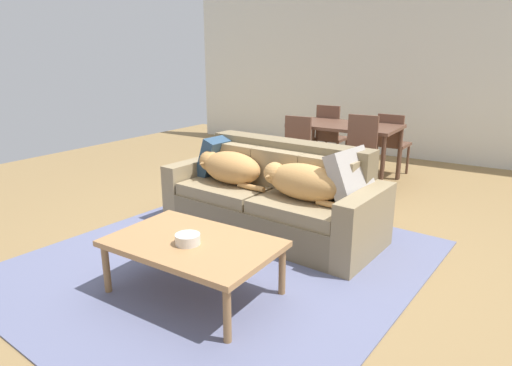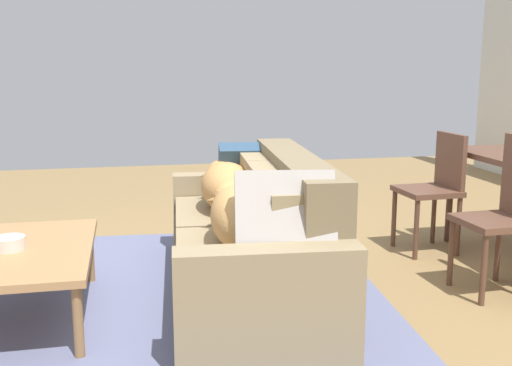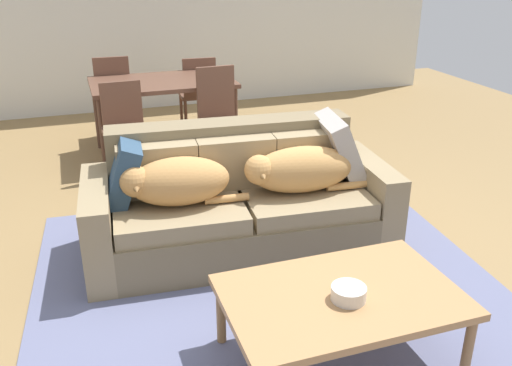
# 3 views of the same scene
# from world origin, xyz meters

# --- Properties ---
(ground_plane) EXTENTS (10.00, 10.00, 0.00)m
(ground_plane) POSITION_xyz_m (0.00, 0.00, 0.00)
(ground_plane) COLOR olive
(area_rug) EXTENTS (3.10, 3.35, 0.01)m
(area_rug) POSITION_xyz_m (-0.04, -0.77, 0.01)
(area_rug) COLOR slate
(area_rug) RESTS_ON ground
(couch) EXTENTS (2.13, 1.01, 0.85)m
(couch) POSITION_xyz_m (-0.03, 0.04, 0.33)
(couch) COLOR #77674B
(couch) RESTS_ON ground
(dog_on_left_cushion) EXTENTS (0.81, 0.40, 0.31)m
(dog_on_left_cushion) POSITION_xyz_m (-0.48, -0.06, 0.59)
(dog_on_left_cushion) COLOR tan
(dog_on_left_cushion) RESTS_ON couch
(dog_on_right_cushion) EXTENTS (0.88, 0.37, 0.31)m
(dog_on_right_cushion) POSITION_xyz_m (0.34, -0.13, 0.60)
(dog_on_right_cushion) COLOR tan
(dog_on_right_cushion) RESTS_ON couch
(throw_pillow_by_left_arm) EXTENTS (0.30, 0.43, 0.43)m
(throw_pillow_by_left_arm) POSITION_xyz_m (-0.78, 0.15, 0.62)
(throw_pillow_by_left_arm) COLOR navy
(throw_pillow_by_left_arm) RESTS_ON couch
(throw_pillow_by_right_arm) EXTENTS (0.37, 0.52, 0.49)m
(throw_pillow_by_right_arm) POSITION_xyz_m (0.73, 0.03, 0.65)
(throw_pillow_by_right_arm) COLOR #AAA39C
(throw_pillow_by_right_arm) RESTS_ON couch
(coffee_table) EXTENTS (1.16, 0.75, 0.41)m
(coffee_table) POSITION_xyz_m (0.09, -1.28, 0.37)
(coffee_table) COLOR #AF7E4D
(coffee_table) RESTS_ON ground
(bowl_on_coffee_table) EXTENTS (0.17, 0.17, 0.07)m
(bowl_on_coffee_table) POSITION_xyz_m (0.10, -1.33, 0.44)
(bowl_on_coffee_table) COLOR silver
(bowl_on_coffee_table) RESTS_ON coffee_table
(dining_chair_near_left) EXTENTS (0.42, 0.42, 0.88)m
(dining_chair_near_left) POSITION_xyz_m (-0.62, 1.53, 0.50)
(dining_chair_near_left) COLOR brown
(dining_chair_near_left) RESTS_ON ground
(dining_chair_near_right) EXTENTS (0.42, 0.42, 0.96)m
(dining_chair_near_right) POSITION_xyz_m (0.25, 1.53, 0.53)
(dining_chair_near_right) COLOR brown
(dining_chair_near_right) RESTS_ON ground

